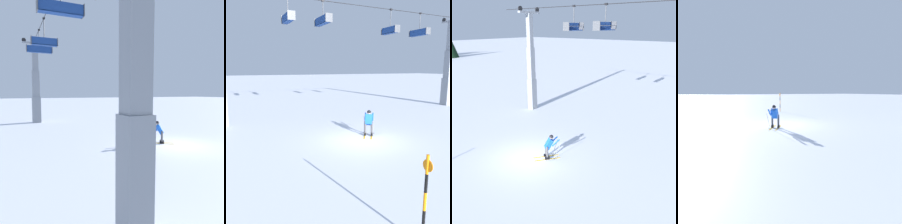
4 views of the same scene
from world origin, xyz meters
The scene contains 9 objects.
ground_plane centered at (0.00, 0.00, 0.00)m, with size 260.00×260.00×0.00m, color white.
skier_carving_main centered at (0.96, 0.82, 0.87)m, with size 1.42×1.66×1.64m.
lift_tower_far centered at (15.28, 7.31, 3.81)m, with size 0.91×2.65×9.33m.
haul_cable centered at (4.14, 7.31, 9.17)m, with size 0.05×0.05×28.27m, color black.
chairlift_seat_nearest centered at (-2.16, 7.31, 7.67)m, with size 0.61×1.97×1.88m.
chairlift_seat_second centered at (0.63, 7.31, 7.69)m, with size 0.61×2.41×1.83m.
chairlift_seat_middle centered at (7.23, 7.31, 7.40)m, with size 0.61×2.04×2.16m.
chairlift_seat_fourth centered at (10.74, 7.31, 7.41)m, with size 0.61×2.31×2.14m.
trail_marker_pole centered at (-2.98, -7.55, 1.18)m, with size 0.07×0.28×2.19m.
Camera 2 is at (-6.84, -11.09, 4.02)m, focal length 38.36 mm.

